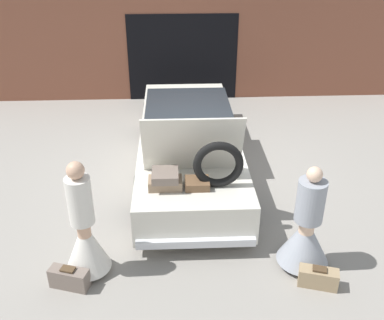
# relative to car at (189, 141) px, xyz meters

# --- Properties ---
(ground_plane) EXTENTS (40.00, 40.00, 0.00)m
(ground_plane) POSITION_rel_car_xyz_m (-0.00, 0.00, -0.58)
(ground_plane) COLOR gray
(garage_wall_back) EXTENTS (12.00, 0.14, 2.80)m
(garage_wall_back) POSITION_rel_car_xyz_m (-0.00, 3.82, 0.81)
(garage_wall_back) COLOR brown
(garage_wall_back) RESTS_ON ground_plane
(car) EXTENTS (1.83, 5.27, 1.83)m
(car) POSITION_rel_car_xyz_m (0.00, 0.00, 0.00)
(car) COLOR silver
(car) RESTS_ON ground_plane
(person_left) EXTENTS (0.62, 0.62, 1.73)m
(person_left) POSITION_rel_car_xyz_m (-1.49, -2.82, 0.04)
(person_left) COLOR tan
(person_left) RESTS_ON ground_plane
(person_right) EXTENTS (0.72, 0.72, 1.57)m
(person_right) POSITION_rel_car_xyz_m (1.49, -2.81, -0.03)
(person_right) COLOR beige
(person_right) RESTS_ON ground_plane
(suitcase_beside_left_person) EXTENTS (0.55, 0.33, 0.32)m
(suitcase_beside_left_person) POSITION_rel_car_xyz_m (-1.70, -3.11, -0.43)
(suitcase_beside_left_person) COLOR #75665B
(suitcase_beside_left_person) RESTS_ON ground_plane
(suitcase_beside_right_person) EXTENTS (0.55, 0.33, 0.30)m
(suitcase_beside_right_person) POSITION_rel_car_xyz_m (1.59, -3.24, -0.44)
(suitcase_beside_right_person) COLOR #9E8460
(suitcase_beside_right_person) RESTS_ON ground_plane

